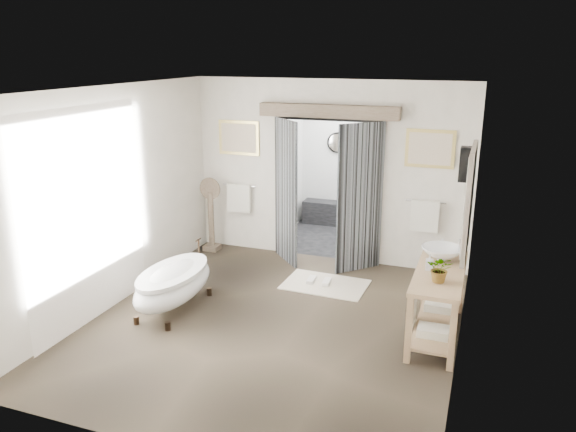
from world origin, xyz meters
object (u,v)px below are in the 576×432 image
Objects in this scene: clawfoot_tub at (173,283)px; rug at (325,284)px; basin at (442,254)px; vanity at (436,297)px.

clawfoot_tub is 1.29× the size of rug.
basin is (3.32, 0.79, 0.57)m from clawfoot_tub.
basin is at bearing 89.57° from vanity.
basin reaches higher than clawfoot_tub.
rug is at bearing 140.56° from basin.
rug is (1.66, 1.45, -0.36)m from clawfoot_tub.
rug is at bearing 148.73° from vanity.
rug is 2.44× the size of basin.
vanity reaches higher than rug.
vanity reaches higher than clawfoot_tub.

